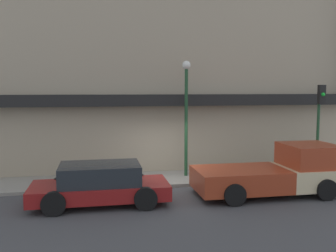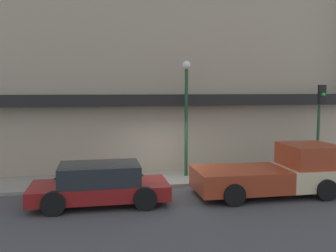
# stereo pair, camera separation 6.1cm
# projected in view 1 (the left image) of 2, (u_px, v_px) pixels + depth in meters

# --- Properties ---
(ground_plane) EXTENTS (80.00, 80.00, 0.00)m
(ground_plane) POSITION_uv_depth(u_px,v_px,m) (172.00, 188.00, 14.58)
(ground_plane) COLOR #424244
(sidewalk) EXTENTS (36.00, 2.49, 0.13)m
(sidewalk) POSITION_uv_depth(u_px,v_px,m) (166.00, 179.00, 15.79)
(sidewalk) COLOR gray
(sidewalk) RESTS_ON ground
(building) EXTENTS (19.80, 3.80, 11.48)m
(building) POSITION_uv_depth(u_px,v_px,m) (156.00, 50.00, 17.90)
(building) COLOR tan
(building) RESTS_ON ground
(pickup_truck) EXTENTS (5.39, 2.31, 1.82)m
(pickup_truck) POSITION_uv_depth(u_px,v_px,m) (278.00, 173.00, 13.66)
(pickup_truck) COLOR beige
(pickup_truck) RESTS_ON ground
(parked_car) EXTENTS (4.54, 2.09, 1.36)m
(parked_car) POSITION_uv_depth(u_px,v_px,m) (100.00, 184.00, 12.48)
(parked_car) COLOR maroon
(parked_car) RESTS_ON ground
(fire_hydrant) EXTENTS (0.18, 0.18, 0.72)m
(fire_hydrant) POSITION_uv_depth(u_px,v_px,m) (106.00, 175.00, 14.57)
(fire_hydrant) COLOR red
(fire_hydrant) RESTS_ON sidewalk
(street_lamp) EXTENTS (0.36, 0.36, 4.89)m
(street_lamp) POSITION_uv_depth(u_px,v_px,m) (186.00, 103.00, 15.81)
(street_lamp) COLOR #1E4728
(street_lamp) RESTS_ON sidewalk
(traffic_light) EXTENTS (0.28, 0.42, 3.89)m
(traffic_light) POSITION_uv_depth(u_px,v_px,m) (320.00, 114.00, 15.90)
(traffic_light) COLOR #1E4728
(traffic_light) RESTS_ON sidewalk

